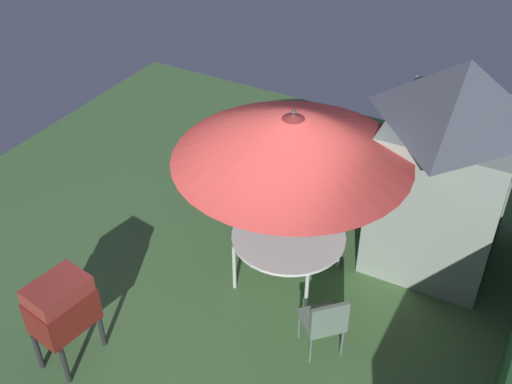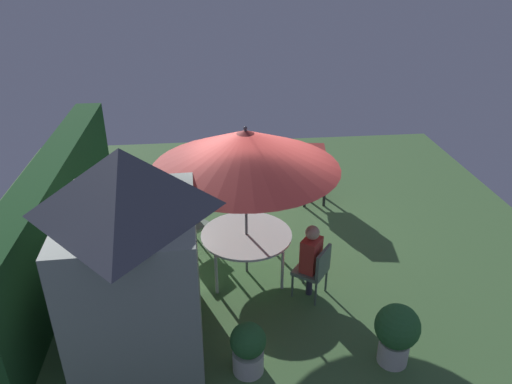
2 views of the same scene
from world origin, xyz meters
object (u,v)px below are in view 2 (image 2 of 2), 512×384
(chair_near_shed, at_px, (315,269))
(person_in_red, at_px, (311,253))
(patio_table, at_px, (246,236))
(chair_far_side, at_px, (190,220))
(bbq_grill, at_px, (313,164))
(potted_plant_by_shed, at_px, (248,348))
(garden_shed, at_px, (133,255))
(patio_umbrella, at_px, (246,149))
(potted_plant_by_grill, at_px, (397,332))

(chair_near_shed, bearing_deg, person_in_red, 53.00)
(patio_table, height_order, chair_far_side, chair_far_side)
(patio_table, bearing_deg, bbq_grill, -33.56)
(bbq_grill, xyz_separation_m, person_in_red, (-3.17, 0.70, -0.06))
(chair_near_shed, relative_size, person_in_red, 0.71)
(chair_far_side, height_order, person_in_red, person_in_red)
(potted_plant_by_shed, bearing_deg, patio_table, -4.50)
(chair_far_side, bearing_deg, person_in_red, -131.14)
(patio_table, distance_m, chair_far_side, 1.35)
(chair_near_shed, xyz_separation_m, potted_plant_by_shed, (-1.41, 1.18, -0.13))
(patio_table, relative_size, person_in_red, 1.19)
(garden_shed, height_order, bbq_grill, garden_shed)
(patio_umbrella, bearing_deg, garden_shed, 134.68)
(patio_umbrella, distance_m, potted_plant_by_shed, 2.86)
(chair_near_shed, xyz_separation_m, potted_plant_by_grill, (-1.45, -0.76, -0.01))
(patio_umbrella, distance_m, bbq_grill, 3.27)
(garden_shed, relative_size, person_in_red, 2.35)
(bbq_grill, relative_size, potted_plant_by_shed, 1.60)
(chair_far_side, height_order, potted_plant_by_grill, same)
(bbq_grill, xyz_separation_m, chair_near_shed, (-3.22, 0.63, -0.33))
(potted_plant_by_shed, bearing_deg, garden_shed, 66.25)
(patio_table, xyz_separation_m, patio_umbrella, (0.00, -0.00, 1.55))
(bbq_grill, bearing_deg, patio_umbrella, 146.44)
(potted_plant_by_shed, distance_m, person_in_red, 1.87)
(chair_near_shed, bearing_deg, patio_umbrella, 53.00)
(patio_umbrella, xyz_separation_m, bbq_grill, (2.46, -1.63, -1.41))
(chair_far_side, bearing_deg, garden_shed, 166.16)
(garden_shed, bearing_deg, patio_umbrella, -45.32)
(potted_plant_by_grill, height_order, person_in_red, person_in_red)
(garden_shed, bearing_deg, chair_far_side, -13.84)
(patio_umbrella, distance_m, chair_near_shed, 2.14)
(bbq_grill, bearing_deg, person_in_red, 167.58)
(patio_table, distance_m, potted_plant_by_grill, 2.83)
(garden_shed, xyz_separation_m, chair_near_shed, (0.79, -2.57, -0.99))
(patio_table, distance_m, chair_near_shed, 1.27)
(chair_far_side, bearing_deg, potted_plant_by_shed, -165.88)
(potted_plant_by_grill, xyz_separation_m, person_in_red, (1.50, 0.83, 0.27))
(patio_umbrella, xyz_separation_m, potted_plant_by_grill, (-2.21, -1.77, -1.74))
(patio_table, xyz_separation_m, potted_plant_by_grill, (-2.21, -1.77, -0.19))
(potted_plant_by_shed, height_order, potted_plant_by_grill, potted_plant_by_grill)
(chair_near_shed, bearing_deg, potted_plant_by_shed, 140.14)
(potted_plant_by_grill, relative_size, person_in_red, 0.71)
(patio_table, relative_size, patio_umbrella, 0.52)
(bbq_grill, relative_size, chair_far_side, 1.33)
(patio_umbrella, height_order, chair_near_shed, patio_umbrella)
(patio_table, height_order, potted_plant_by_grill, potted_plant_by_grill)
(garden_shed, xyz_separation_m, patio_umbrella, (1.55, -1.57, 0.74))
(patio_umbrella, height_order, person_in_red, patio_umbrella)
(chair_far_side, distance_m, person_in_red, 2.52)
(garden_shed, height_order, chair_near_shed, garden_shed)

